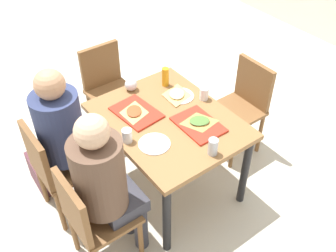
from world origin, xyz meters
TOP-DOWN VIEW (x-y plane):
  - ground_plane at (0.00, 0.00)m, footprint 10.00×10.00m
  - main_table at (0.00, 0.00)m, footprint 1.09×0.86m
  - chair_near_left at (-0.27, -0.82)m, footprint 0.40×0.40m
  - chair_near_right at (0.27, -0.82)m, footprint 0.40×0.40m
  - chair_far_side at (0.00, 0.82)m, footprint 0.40×0.40m
  - chair_left_end at (-0.93, 0.00)m, footprint 0.40×0.40m
  - person_in_red at (-0.27, -0.68)m, footprint 0.32×0.42m
  - person_in_brown_jacket at (0.27, -0.68)m, footprint 0.32×0.42m
  - tray_red_near at (-0.19, -0.15)m, footprint 0.38×0.29m
  - tray_red_far at (0.19, 0.13)m, footprint 0.36×0.26m
  - paper_plate_center at (-0.16, 0.24)m, footprint 0.22×0.22m
  - paper_plate_near_edge at (0.16, -0.24)m, footprint 0.22×0.22m
  - pizza_slice_a at (-0.19, -0.17)m, footprint 0.26×0.25m
  - pizza_slice_b at (0.18, 0.15)m, footprint 0.24×0.26m
  - pizza_slice_c at (-0.18, 0.22)m, footprint 0.28×0.27m
  - plastic_cup_a at (-0.03, 0.37)m, footprint 0.07×0.07m
  - plastic_cup_b at (0.03, -0.37)m, footprint 0.07×0.07m
  - soda_can at (0.47, 0.02)m, footprint 0.07×0.07m
  - condiment_bottle at (-0.36, 0.24)m, footprint 0.06×0.06m
  - foil_bundle at (-0.47, -0.02)m, footprint 0.10×0.10m
  - handbag at (-0.62, -0.83)m, footprint 0.33×0.17m

SIDE VIEW (x-z plane):
  - ground_plane at x=0.00m, z-range -0.02..0.00m
  - handbag at x=-0.62m, z-range 0.00..0.28m
  - chair_near_left at x=-0.27m, z-range 0.08..0.93m
  - chair_near_right at x=0.27m, z-range 0.08..0.93m
  - chair_far_side at x=0.00m, z-range 0.08..0.93m
  - chair_left_end at x=-0.93m, z-range 0.08..0.93m
  - main_table at x=0.00m, z-range 0.27..0.99m
  - paper_plate_center at x=-0.16m, z-range 0.72..0.73m
  - paper_plate_near_edge at x=0.16m, z-range 0.72..0.73m
  - tray_red_near at x=-0.19m, z-range 0.72..0.74m
  - tray_red_far at x=0.19m, z-range 0.72..0.74m
  - pizza_slice_c at x=-0.18m, z-range 0.73..0.75m
  - pizza_slice_a at x=-0.19m, z-range 0.74..0.76m
  - pizza_slice_b at x=0.18m, z-range 0.74..0.76m
  - person_in_red at x=-0.27m, z-range 0.12..1.38m
  - person_in_brown_jacket at x=0.27m, z-range 0.12..1.38m
  - plastic_cup_a at x=-0.03m, z-range 0.72..0.82m
  - plastic_cup_b at x=0.03m, z-range 0.72..0.82m
  - foil_bundle at x=-0.47m, z-range 0.72..0.82m
  - soda_can at x=0.47m, z-range 0.72..0.84m
  - condiment_bottle at x=-0.36m, z-range 0.72..0.88m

